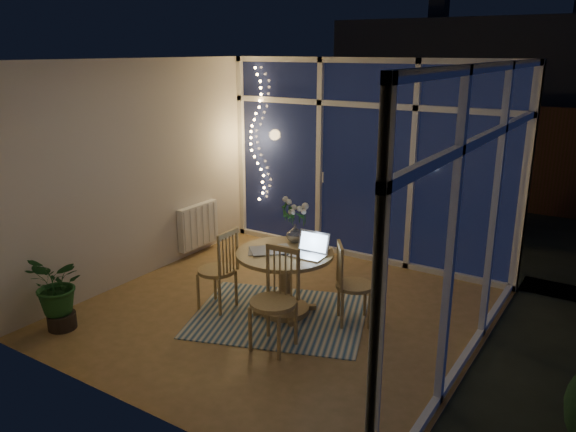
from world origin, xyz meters
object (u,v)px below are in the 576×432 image
object	(u,v)px
dining_table	(285,283)
chair_front	(273,300)
chair_right	(355,283)
flower_vase	(295,233)
laptop	(308,245)
chair_left	(216,269)
potted_plant	(59,293)

from	to	relation	value
dining_table	chair_front	size ratio (longest dim) A/B	1.04
dining_table	chair_front	xyz separation A→B (m)	(0.31, -0.67, 0.14)
chair_right	flower_vase	world-z (taller)	flower_vase
chair_right	flower_vase	size ratio (longest dim) A/B	4.12
laptop	chair_left	bearing A→B (deg)	-163.58
flower_vase	laptop	bearing A→B (deg)	-41.30
dining_table	chair_left	distance (m)	0.75
chair_right	flower_vase	bearing A→B (deg)	46.49
chair_left	flower_vase	bearing A→B (deg)	133.84
dining_table	laptop	world-z (taller)	laptop
chair_left	chair_front	world-z (taller)	chair_front
chair_left	chair_front	size ratio (longest dim) A/B	0.94
dining_table	chair_right	bearing A→B (deg)	15.54
chair_front	potted_plant	distance (m)	2.17
chair_right	potted_plant	distance (m)	2.94
potted_plant	chair_right	bearing A→B (deg)	35.19
dining_table	chair_front	distance (m)	0.75
chair_left	flower_vase	size ratio (longest dim) A/B	4.35
chair_right	chair_front	world-z (taller)	chair_front
laptop	potted_plant	distance (m)	2.52
dining_table	potted_plant	xyz separation A→B (m)	(-1.69, -1.50, 0.03)
chair_right	potted_plant	world-z (taller)	chair_right
potted_plant	laptop	bearing A→B (deg)	37.71
chair_left	laptop	bearing A→B (deg)	106.51
dining_table	flower_vase	size ratio (longest dim) A/B	4.82
chair_left	flower_vase	world-z (taller)	chair_left
chair_left	laptop	world-z (taller)	laptop
chair_front	laptop	xyz separation A→B (m)	(-0.04, 0.69, 0.33)
chair_front	potted_plant	size ratio (longest dim) A/B	1.28
laptop	chair_right	bearing A→B (deg)	20.26
potted_plant	chair_left	bearing A→B (deg)	49.86
chair_left	laptop	distance (m)	1.06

